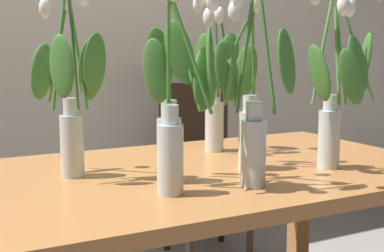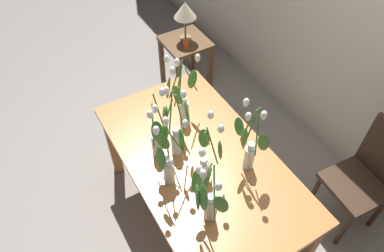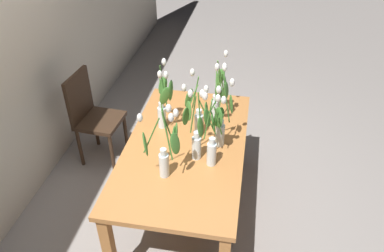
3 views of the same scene
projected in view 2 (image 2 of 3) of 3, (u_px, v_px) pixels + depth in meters
name	position (u px, v px, depth m)	size (l,w,h in m)	color
ground_plane	(199.00, 213.00, 2.89)	(18.00, 18.00, 0.00)	gray
dining_table	(200.00, 167.00, 2.40)	(1.60, 0.90, 0.74)	#B7753D
tulip_vase_0	(169.00, 160.00, 2.07)	(0.20, 0.23, 0.56)	silver
tulip_vase_1	(158.00, 137.00, 2.22)	(0.17, 0.19, 0.57)	silver
tulip_vase_2	(207.00, 200.00, 1.87)	(0.26, 0.15, 0.57)	silver
tulip_vase_3	(174.00, 132.00, 2.21)	(0.16, 0.26, 0.58)	silver
tulip_vase_4	(206.00, 162.00, 2.10)	(0.21, 0.16, 0.54)	silver
tulip_vase_5	(249.00, 146.00, 2.13)	(0.21, 0.17, 0.58)	silver
tulip_vase_6	(182.00, 98.00, 2.39)	(0.20, 0.28, 0.58)	silver
dining_chair	(368.00, 175.00, 2.51)	(0.43, 0.43, 0.93)	#382619
side_table	(185.00, 50.00, 3.66)	(0.44, 0.44, 0.55)	brown
table_lamp	(185.00, 11.00, 3.37)	(0.22, 0.22, 0.40)	olive
pillar_candle	(186.00, 45.00, 3.46)	(0.06, 0.06, 0.07)	#CC4C23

